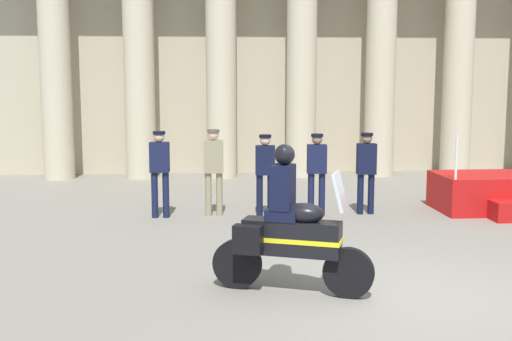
% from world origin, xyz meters
% --- Properties ---
extents(ground_plane, '(28.00, 28.00, 0.00)m').
position_xyz_m(ground_plane, '(0.00, 0.00, 0.00)').
color(ground_plane, gray).
extents(colonnade_backdrop, '(17.57, 1.69, 7.62)m').
position_xyz_m(colonnade_backdrop, '(0.25, 11.00, 3.83)').
color(colonnade_backdrop, '#B6AB91').
rests_on(colonnade_backdrop, ground_plane).
extents(officer_in_row_0, '(0.39, 0.24, 1.71)m').
position_xyz_m(officer_in_row_0, '(-3.34, 4.98, 1.02)').
color(officer_in_row_0, '#141938').
rests_on(officer_in_row_0, ground_plane).
extents(officer_in_row_1, '(0.39, 0.24, 1.74)m').
position_xyz_m(officer_in_row_1, '(-2.28, 5.10, 1.02)').
color(officer_in_row_1, gray).
rests_on(officer_in_row_1, ground_plane).
extents(officer_in_row_2, '(0.39, 0.24, 1.64)m').
position_xyz_m(officer_in_row_2, '(-1.27, 4.92, 0.97)').
color(officer_in_row_2, black).
rests_on(officer_in_row_2, ground_plane).
extents(officer_in_row_3, '(0.39, 0.24, 1.65)m').
position_xyz_m(officer_in_row_3, '(-0.23, 4.95, 0.97)').
color(officer_in_row_3, '#141938').
rests_on(officer_in_row_3, ground_plane).
extents(officer_in_row_4, '(0.39, 0.24, 1.65)m').
position_xyz_m(officer_in_row_4, '(0.79, 5.02, 0.97)').
color(officer_in_row_4, black).
rests_on(officer_in_row_4, ground_plane).
extents(motorcycle_with_rider, '(2.00, 0.99, 1.90)m').
position_xyz_m(motorcycle_with_rider, '(-1.43, 0.19, 0.79)').
color(motorcycle_with_rider, black).
rests_on(motorcycle_with_rider, ground_plane).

